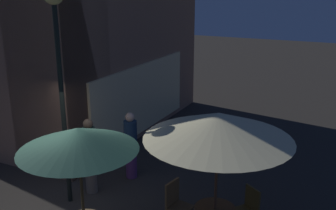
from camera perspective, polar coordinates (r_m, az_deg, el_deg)
The scene contains 8 objects.
cafe_building at distance 11.90m, azimuth -14.50°, elevation 12.19°, with size 7.56×6.36×7.30m.
street_lamp_near_corner at distance 7.97m, azimuth -15.93°, elevation 8.76°, with size 0.40×0.40×4.60m.
patio_umbrella_0 at distance 6.36m, azimuth -13.04°, elevation -5.01°, with size 1.95×1.95×2.41m.
patio_umbrella_1 at distance 6.57m, azimuth 7.38°, elevation -3.11°, with size 2.55×2.55×2.54m.
cafe_chair_1 at distance 7.78m, azimuth 11.73°, elevation -14.32°, with size 0.55×0.55×0.90m.
cafe_chair_2 at distance 7.73m, azimuth 1.18°, elevation -13.90°, with size 0.49×0.49×0.96m.
patron_standing_1 at distance 9.51m, azimuth -5.48°, elevation -5.87°, with size 0.32×0.32×1.68m.
patron_standing_2 at distance 8.95m, azimuth -11.39°, elevation -7.26°, with size 0.30×0.30×1.77m.
Camera 1 is at (-5.19, -4.88, 4.55)m, focal length 41.54 mm.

